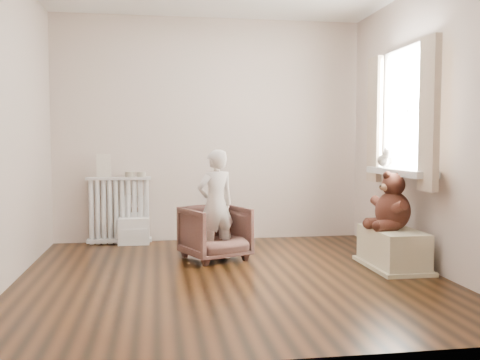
{
  "coord_description": "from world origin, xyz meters",
  "views": [
    {
      "loc": [
        -0.62,
        -4.49,
        1.15
      ],
      "look_at": [
        0.15,
        0.45,
        0.8
      ],
      "focal_mm": 40.0,
      "sensor_mm": 36.0,
      "label": 1
    }
  ],
  "objects": [
    {
      "name": "floor",
      "position": [
        0.0,
        0.0,
        0.0
      ],
      "size": [
        3.6,
        3.6,
        0.01
      ],
      "primitive_type": "cube",
      "color": "black",
      "rests_on": "ground"
    },
    {
      "name": "front_wall",
      "position": [
        0.0,
        -1.8,
        1.3
      ],
      "size": [
        3.6,
        0.02,
        2.6
      ],
      "primitive_type": "cube",
      "color": "beige",
      "rests_on": "ground"
    },
    {
      "name": "tin_b",
      "position": [
        -0.79,
        1.68,
        0.79
      ],
      "size": [
        0.1,
        0.1,
        0.06
      ],
      "primitive_type": "cylinder",
      "color": "#A59E8C",
      "rests_on": "radiator"
    },
    {
      "name": "child",
      "position": [
        -0.06,
        0.64,
        0.55
      ],
      "size": [
        0.46,
        0.38,
        1.06
      ],
      "primitive_type": "imported",
      "rotation": [
        0.0,
        0.0,
        3.54
      ],
      "color": "beige",
      "rests_on": "armchair"
    },
    {
      "name": "right_wall",
      "position": [
        1.8,
        0.0,
        1.3
      ],
      "size": [
        0.02,
        3.6,
        2.6
      ],
      "primitive_type": "cube",
      "color": "beige",
      "rests_on": "ground"
    },
    {
      "name": "toy_bench",
      "position": [
        1.52,
        0.1,
        0.2
      ],
      "size": [
        0.4,
        0.76,
        0.36
      ],
      "primitive_type": "cube",
      "color": "beige",
      "rests_on": "floor"
    },
    {
      "name": "teddy_bear",
      "position": [
        1.52,
        0.12,
        0.67
      ],
      "size": [
        0.48,
        0.4,
        0.52
      ],
      "primitive_type": null,
      "rotation": [
        0.0,
        0.0,
        0.17
      ],
      "color": "#341710",
      "rests_on": "toy_bench"
    },
    {
      "name": "armchair",
      "position": [
        -0.06,
        0.69,
        0.26
      ],
      "size": [
        0.75,
        0.75,
        0.53
      ],
      "primitive_type": "imported",
      "rotation": [
        0.0,
        0.0,
        0.4
      ],
      "color": "#4F3029",
      "rests_on": "floor"
    },
    {
      "name": "paper_doll",
      "position": [
        -1.21,
        1.68,
        0.89
      ],
      "size": [
        0.16,
        0.01,
        0.26
      ],
      "primitive_type": "cube",
      "color": "beige",
      "rests_on": "radiator"
    },
    {
      "name": "curtain_right",
      "position": [
        1.65,
        0.87,
        1.39
      ],
      "size": [
        0.06,
        0.26,
        1.3
      ],
      "primitive_type": "cube",
      "color": "beige",
      "rests_on": "right_wall"
    },
    {
      "name": "left_wall",
      "position": [
        -1.8,
        0.0,
        1.3
      ],
      "size": [
        0.02,
        3.6,
        2.6
      ],
      "primitive_type": "cube",
      "color": "beige",
      "rests_on": "ground"
    },
    {
      "name": "window_sill",
      "position": [
        1.67,
        0.3,
        0.87
      ],
      "size": [
        0.22,
        1.1,
        0.06
      ],
      "primitive_type": "cube",
      "color": "silver",
      "rests_on": "right_wall"
    },
    {
      "name": "tin_a",
      "position": [
        -0.93,
        1.68,
        0.79
      ],
      "size": [
        0.1,
        0.1,
        0.06
      ],
      "primitive_type": "cylinder",
      "color": "#A59E8C",
      "rests_on": "radiator"
    },
    {
      "name": "radiator",
      "position": [
        -1.05,
        1.68,
        0.39
      ],
      "size": [
        0.72,
        0.14,
        0.76
      ],
      "primitive_type": "cube",
      "color": "silver",
      "rests_on": "floor"
    },
    {
      "name": "window",
      "position": [
        1.76,
        0.3,
        1.45
      ],
      "size": [
        0.03,
        0.9,
        1.1
      ],
      "primitive_type": "cube",
      "color": "white",
      "rests_on": "right_wall"
    },
    {
      "name": "back_wall",
      "position": [
        0.0,
        1.8,
        1.3
      ],
      "size": [
        3.6,
        0.02,
        2.6
      ],
      "primitive_type": "cube",
      "color": "beige",
      "rests_on": "ground"
    },
    {
      "name": "curtain_left",
      "position": [
        1.65,
        -0.27,
        1.39
      ],
      "size": [
        0.06,
        0.26,
        1.3
      ],
      "primitive_type": "cube",
      "color": "beige",
      "rests_on": "right_wall"
    },
    {
      "name": "toy_vanity",
      "position": [
        -0.89,
        1.65,
        0.28
      ],
      "size": [
        0.35,
        0.25,
        0.55
      ],
      "primitive_type": "cube",
      "color": "silver",
      "rests_on": "floor"
    },
    {
      "name": "plush_cat",
      "position": [
        1.66,
        0.63,
        1.0
      ],
      "size": [
        0.2,
        0.26,
        0.19
      ],
      "primitive_type": null,
      "rotation": [
        0.0,
        0.0,
        -0.34
      ],
      "color": "#655F56",
      "rests_on": "window_sill"
    }
  ]
}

